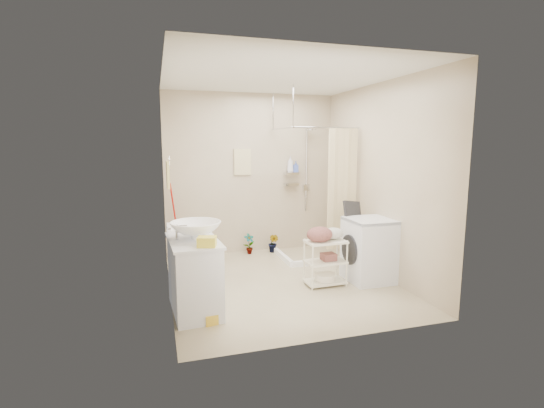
{
  "coord_description": "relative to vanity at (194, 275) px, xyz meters",
  "views": [
    {
      "loc": [
        -1.51,
        -4.7,
        1.79
      ],
      "look_at": [
        -0.04,
        0.25,
        1.0
      ],
      "focal_mm": 26.0,
      "sensor_mm": 36.0,
      "label": 1
    }
  ],
  "objects": [
    {
      "name": "floor",
      "position": [
        1.16,
        0.59,
        -0.39
      ],
      "size": [
        3.2,
        3.2,
        0.0
      ],
      "primitive_type": "plane",
      "color": "#C2B591",
      "rests_on": "ground"
    },
    {
      "name": "ceiling",
      "position": [
        1.16,
        0.59,
        2.21
      ],
      "size": [
        2.8,
        3.2,
        0.04
      ],
      "primitive_type": "cube",
      "color": "silver",
      "rests_on": "ground"
    },
    {
      "name": "wall_back",
      "position": [
        1.16,
        2.19,
        0.91
      ],
      "size": [
        2.8,
        0.04,
        2.6
      ],
      "primitive_type": "cube",
      "color": "#C0B094",
      "rests_on": "ground"
    },
    {
      "name": "wall_front",
      "position": [
        1.16,
        -1.01,
        0.91
      ],
      "size": [
        2.8,
        0.04,
        2.6
      ],
      "primitive_type": "cube",
      "color": "#C0B094",
      "rests_on": "ground"
    },
    {
      "name": "wall_left",
      "position": [
        -0.24,
        0.59,
        0.91
      ],
      "size": [
        0.04,
        3.2,
        2.6
      ],
      "primitive_type": "cube",
      "color": "#C0B094",
      "rests_on": "ground"
    },
    {
      "name": "wall_right",
      "position": [
        2.56,
        0.59,
        0.91
      ],
      "size": [
        0.04,
        3.2,
        2.6
      ],
      "primitive_type": "cube",
      "color": "#C0B094",
      "rests_on": "ground"
    },
    {
      "name": "vanity",
      "position": [
        0.0,
        0.0,
        0.0
      ],
      "size": [
        0.56,
        0.93,
        0.79
      ],
      "primitive_type": "cube",
      "rotation": [
        0.0,
        0.0,
        0.06
      ],
      "color": "silver",
      "rests_on": "ground"
    },
    {
      "name": "sink",
      "position": [
        0.03,
        0.04,
        0.49
      ],
      "size": [
        0.63,
        0.63,
        0.19
      ],
      "primitive_type": "imported",
      "rotation": [
        0.0,
        0.0,
        -0.19
      ],
      "color": "white",
      "rests_on": "vanity"
    },
    {
      "name": "counter_basket",
      "position": [
        0.1,
        -0.33,
        0.44
      ],
      "size": [
        0.21,
        0.18,
        0.1
      ],
      "primitive_type": "cube",
      "rotation": [
        0.0,
        0.0,
        -0.27
      ],
      "color": "yellow",
      "rests_on": "vanity"
    },
    {
      "name": "floor_basket",
      "position": [
        0.14,
        -0.35,
        -0.32
      ],
      "size": [
        0.31,
        0.26,
        0.15
      ],
      "primitive_type": "cube",
      "rotation": [
        0.0,
        0.0,
        0.2
      ],
      "color": "yellow",
      "rests_on": "ground"
    },
    {
      "name": "toilet",
      "position": [
        0.12,
        1.06,
        -0.02
      ],
      "size": [
        0.74,
        0.42,
        0.75
      ],
      "primitive_type": "imported",
      "rotation": [
        0.0,
        0.0,
        1.56
      ],
      "color": "white",
      "rests_on": "ground"
    },
    {
      "name": "mop",
      "position": [
        -0.13,
        2.09,
        0.2
      ],
      "size": [
        0.13,
        0.13,
        1.2
      ],
      "primitive_type": null,
      "rotation": [
        0.0,
        0.0,
        0.13
      ],
      "color": "#AB0E05",
      "rests_on": "ground"
    },
    {
      "name": "potted_plant_a",
      "position": [
        1.07,
        2.01,
        -0.23
      ],
      "size": [
        0.2,
        0.16,
        0.34
      ],
      "primitive_type": "imported",
      "rotation": [
        0.0,
        0.0,
        0.27
      ],
      "color": "#9A4423",
      "rests_on": "ground"
    },
    {
      "name": "potted_plant_b",
      "position": [
        1.48,
        1.98,
        -0.24
      ],
      "size": [
        0.22,
        0.22,
        0.32
      ],
      "primitive_type": "imported",
      "rotation": [
        0.0,
        0.0,
        -0.84
      ],
      "color": "brown",
      "rests_on": "ground"
    },
    {
      "name": "hanging_towel",
      "position": [
        1.01,
        2.17,
        1.11
      ],
      "size": [
        0.28,
        0.03,
        0.42
      ],
      "primitive_type": "cube",
      "color": "beige",
      "rests_on": "wall_back"
    },
    {
      "name": "towel_ring",
      "position": [
        -0.22,
        0.39,
        1.08
      ],
      "size": [
        0.04,
        0.22,
        0.34
      ],
      "primitive_type": null,
      "color": "#F9EE93",
      "rests_on": "wall_left"
    },
    {
      "name": "tp_holder",
      "position": [
        -0.2,
        0.64,
        0.33
      ],
      "size": [
        0.08,
        0.12,
        0.14
      ],
      "primitive_type": null,
      "color": "white",
      "rests_on": "wall_left"
    },
    {
      "name": "shower",
      "position": [
        2.01,
        1.64,
        0.66
      ],
      "size": [
        1.1,
        1.1,
        2.1
      ],
      "primitive_type": null,
      "color": "white",
      "rests_on": "ground"
    },
    {
      "name": "shampoo_bottle_a",
      "position": [
        1.81,
        2.09,
        1.06
      ],
      "size": [
        0.14,
        0.14,
        0.27
      ],
      "primitive_type": "imported",
      "rotation": [
        0.0,
        0.0,
        -0.42
      ],
      "color": "silver",
      "rests_on": "shower"
    },
    {
      "name": "shampoo_bottle_b",
      "position": [
        1.91,
        2.1,
        1.02
      ],
      "size": [
        0.1,
        0.1,
        0.18
      ],
      "primitive_type": "imported",
      "rotation": [
        0.0,
        0.0,
        -0.25
      ],
      "color": "#3C52A6",
      "rests_on": "shower"
    },
    {
      "name": "washing_machine",
      "position": [
        2.3,
        0.33,
        0.02
      ],
      "size": [
        0.57,
        0.59,
        0.83
      ],
      "primitive_type": "cube",
      "rotation": [
        0.0,
        0.0,
        0.0
      ],
      "color": "silver",
      "rests_on": "ground"
    },
    {
      "name": "laundry_rack",
      "position": [
        1.67,
        0.33,
        -0.05
      ],
      "size": [
        0.52,
        0.31,
        0.7
      ],
      "primitive_type": null,
      "rotation": [
        0.0,
        0.0,
        0.03
      ],
      "color": "white",
      "rests_on": "ground"
    },
    {
      "name": "ironing_board",
      "position": [
        2.2,
        0.53,
        0.14
      ],
      "size": [
        0.31,
        0.18,
        1.06
      ],
      "primitive_type": null,
      "rotation": [
        0.0,
        0.0,
        0.32
      ],
      "color": "black",
      "rests_on": "ground"
    }
  ]
}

